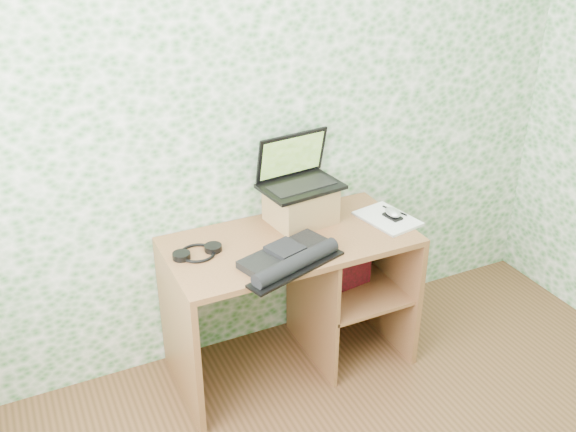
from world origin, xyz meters
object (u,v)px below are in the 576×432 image
riser (301,205)px  laptop (297,174)px  desk (302,279)px  keyboard (290,258)px  notepad (387,219)px

riser → laptop: size_ratio=0.73×
desk → keyboard: bearing=-127.6°
desk → keyboard: keyboard is taller
desk → riser: size_ratio=3.94×
desk → laptop: laptop is taller
desk → keyboard: 0.41m
desk → riser: 0.38m
riser → keyboard: riser is taller
keyboard → notepad: size_ratio=1.68×
desk → laptop: 0.54m
keyboard → laptop: bearing=42.1°
laptop → keyboard: bearing=-127.3°
riser → laptop: 0.16m
laptop → keyboard: size_ratio=0.80×
desk → keyboard: (-0.17, -0.23, 0.29)m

